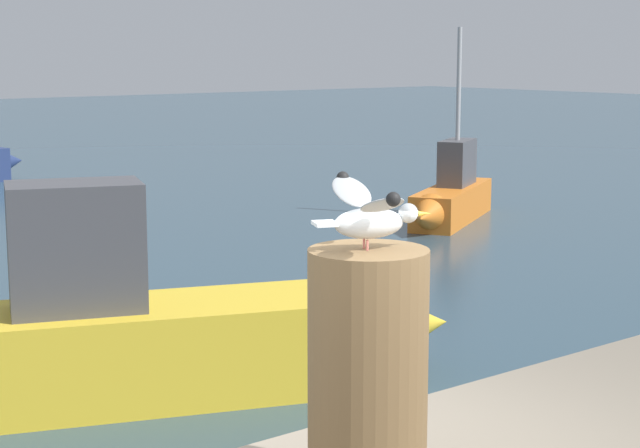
{
  "coord_description": "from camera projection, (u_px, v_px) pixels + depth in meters",
  "views": [
    {
      "loc": [
        -2.0,
        -3.07,
        3.01
      ],
      "look_at": [
        0.19,
        -0.33,
        2.43
      ],
      "focal_mm": 59.08,
      "sensor_mm": 36.0,
      "label": 1
    }
  ],
  "objects": [
    {
      "name": "mooring_post",
      "position": [
        368.0,
        372.0,
        3.43
      ],
      "size": [
        0.39,
        0.39,
        0.81
      ],
      "primitive_type": "cylinder",
      "color": "brown",
      "rests_on": "harbor_quay"
    },
    {
      "name": "seagull",
      "position": [
        370.0,
        213.0,
        3.35
      ],
      "size": [
        0.38,
        0.56,
        0.22
      ],
      "color": "#C66A60",
      "rests_on": "mooring_post"
    },
    {
      "name": "boat_orange",
      "position": [
        450.0,
        197.0,
        18.44
      ],
      "size": [
        3.43,
        2.39,
        3.39
      ],
      "color": "orange",
      "rests_on": "ground_plane"
    },
    {
      "name": "boat_yellow",
      "position": [
        165.0,
        335.0,
        9.15
      ],
      "size": [
        5.34,
        2.89,
        1.96
      ],
      "color": "yellow",
      "rests_on": "ground_plane"
    }
  ]
}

